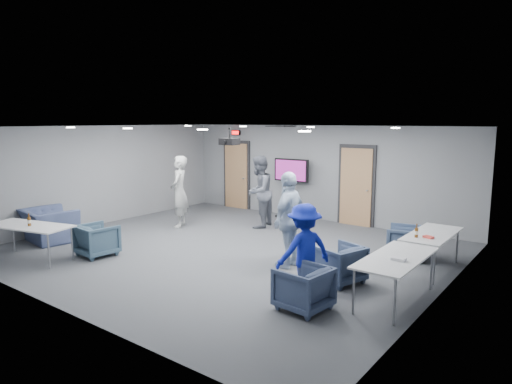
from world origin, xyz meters
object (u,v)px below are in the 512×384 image
Objects in this scene: person_d at (304,250)px; person_c at (289,220)px; chair_right_a at (406,242)px; table_right_a at (432,236)px; projector at (229,141)px; chair_right_c at (303,288)px; table_front_left at (29,227)px; person_b at (259,192)px; chair_right_b at (339,264)px; person_a at (179,192)px; chair_front_a at (97,240)px; tv_stand at (291,184)px; table_right_b at (396,259)px; chair_front_b at (49,225)px; bottle_right at (416,232)px; bottle_front at (29,221)px.

person_c is at bearing -110.94° from person_d.
chair_right_a is 0.88m from table_right_a.
person_d is at bearing -28.99° from projector.
chair_right_c is 0.38× the size of table_front_left.
table_front_left is (-6.12, -4.76, 0.35)m from chair_right_a.
table_front_left is at bearing -32.95° from person_b.
chair_right_a is at bearing -174.35° from chair_right_b.
person_d is 2.03× the size of chair_right_b.
table_right_a is (0.99, 3.04, 0.35)m from chair_right_c.
chair_front_a is (0.56, -2.91, -0.62)m from person_a.
person_a is 2.56× the size of chair_front_a.
tv_stand reaches higher than chair_right_b.
chair_right_a is 0.40× the size of table_right_b.
table_right_a reaches higher than chair_front_a.
chair_right_b is (5.39, -1.29, -0.62)m from person_a.
chair_right_a is at bearing -140.32° from chair_front_a.
table_right_b is at bearing 44.13° from person_a.
table_front_left is 4.46m from projector.
tv_stand is at bearing -97.24° from chair_front_a.
table_right_b is at bearing 72.22° from person_c.
chair_right_c is 3.21m from table_right_a.
chair_right_c is at bearing -169.84° from chair_front_b.
table_right_b is (4.76, -2.80, -0.28)m from person_b.
projector is at bearing -87.15° from person_d.
chair_right_b is 2.01m from table_right_a.
person_b is 2.57× the size of chair_right_b.
person_d is 6.09m from tv_stand.
bottle_right is at bearing 5.77° from table_right_b.
person_b is 5.21m from chair_front_b.
bottle_right is at bearing -152.03° from chair_front_b.
table_right_a is at bearing 179.62° from person_d.
bottle_right is at bearing 61.47° from person_b.
projector is at bearing -146.88° from chair_front_b.
table_front_left is at bearing 53.94° from chair_front_a.
person_b is 4.50m from chair_right_b.
person_a is 7.39× the size of bottle_front.
person_c is at bearing 43.22° from person_a.
person_c is 1.50m from person_d.
chair_right_b is at bearing -26.09° from chair_right_a.
chair_right_b is at bearing -165.91° from person_d.
person_c is at bearing 33.30° from bottle_front.
person_a is at bearing 178.67° from bottle_right.
table_right_a is at bearing -0.00° from table_right_b.
table_right_a reaches higher than chair_right_a.
person_b is at bearing -118.29° from chair_front_b.
bottle_right reaches higher than table_front_left.
person_c is 5.31m from table_front_left.
chair_right_b is at bearing 10.36° from table_front_left.
tv_stand is (-4.11, 1.99, 0.64)m from chair_right_a.
person_d is at bearing -55.33° from tv_stand.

